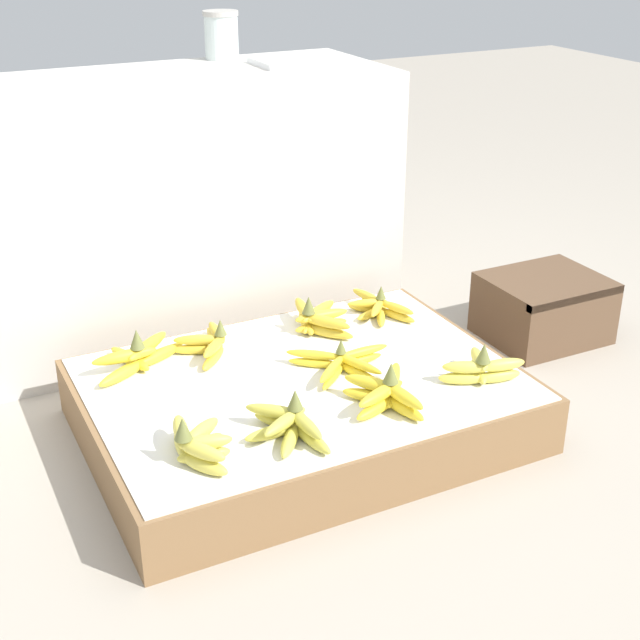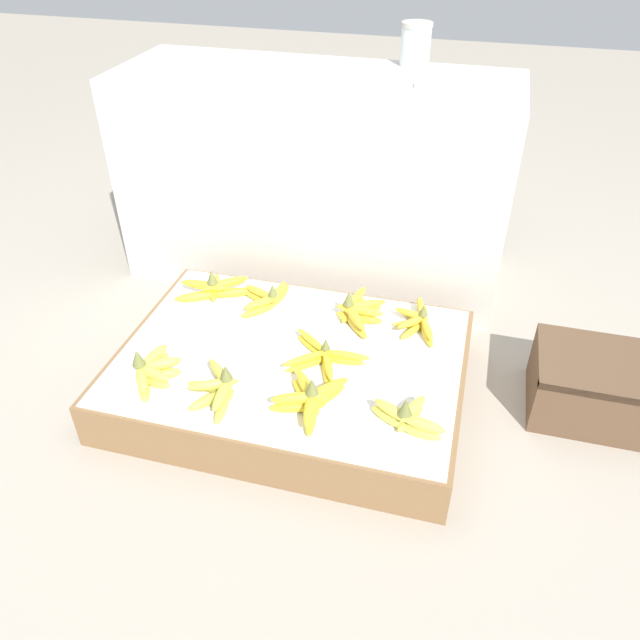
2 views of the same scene
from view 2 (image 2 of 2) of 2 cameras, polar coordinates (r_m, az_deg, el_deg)
The scene contains 15 objects.
ground_plane at distance 2.00m, azimuth -2.55°, elevation -6.49°, with size 10.00×10.00×0.00m, color #A89E8E.
display_platform at distance 1.95m, azimuth -2.61°, elevation -4.87°, with size 1.05×0.76×0.15m.
back_vendor_table at distance 2.42m, azimuth -0.42°, elevation 12.65°, with size 1.42×0.52×0.77m.
wooden_crate at distance 2.04m, azimuth 23.57°, elevation -5.51°, with size 0.34×0.29×0.19m.
banana_bunch_front_left at distance 1.85m, azimuth -15.11°, elevation -4.54°, with size 0.13×0.22×0.11m.
banana_bunch_front_midleft at distance 1.76m, azimuth -9.28°, elevation -6.17°, with size 0.16×0.23×0.11m.
banana_bunch_front_midright at distance 1.70m, azimuth -0.91°, elevation -7.23°, with size 0.20×0.22×0.11m.
banana_bunch_front_right at distance 1.67m, azimuth 8.01°, elevation -8.81°, with size 0.21×0.14×0.11m.
banana_bunch_middle_midright at distance 1.85m, azimuth 0.22°, elevation -3.39°, with size 0.25×0.22×0.08m.
banana_bunch_back_left at distance 2.16m, azimuth -9.60°, elevation 2.91°, with size 0.26×0.20×0.11m.
banana_bunch_back_midleft at distance 2.09m, azimuth -4.88°, elevation 2.05°, with size 0.15×0.23×0.10m.
banana_bunch_back_midright at distance 2.02m, azimuth 3.41°, elevation 0.81°, with size 0.16×0.25×0.11m.
banana_bunch_back_right at distance 2.01m, azimuth 8.96°, elevation -0.11°, with size 0.15×0.23×0.09m.
glass_jar at distance 2.40m, azimuth 8.74°, elevation 23.67°, with size 0.11×0.11×0.14m.
foam_tray_white at distance 2.22m, azimuth 12.78°, elevation 20.52°, with size 0.28×0.18×0.02m.
Camera 2 is at (0.46, -1.39, 1.36)m, focal length 35.00 mm.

